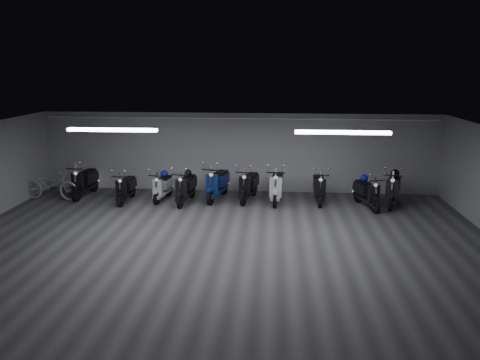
# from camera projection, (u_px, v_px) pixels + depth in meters

# --- Properties ---
(floor) EXTENTS (14.00, 10.00, 0.01)m
(floor) POSITION_uv_depth(u_px,v_px,m) (222.00, 245.00, 11.11)
(floor) COLOR #3D3C3F
(floor) RESTS_ON ground
(ceiling) EXTENTS (14.00, 10.00, 0.01)m
(ceiling) POSITION_uv_depth(u_px,v_px,m) (221.00, 134.00, 10.40)
(ceiling) COLOR gray
(ceiling) RESTS_ON ground
(back_wall) EXTENTS (14.00, 0.01, 2.80)m
(back_wall) POSITION_uv_depth(u_px,v_px,m) (238.00, 153.00, 15.58)
(back_wall) COLOR #97979A
(back_wall) RESTS_ON ground
(front_wall) EXTENTS (14.00, 0.01, 2.80)m
(front_wall) POSITION_uv_depth(u_px,v_px,m) (177.00, 293.00, 5.92)
(front_wall) COLOR #97979A
(front_wall) RESTS_ON ground
(fluor_strip_left) EXTENTS (2.40, 0.18, 0.08)m
(fluor_strip_left) POSITION_uv_depth(u_px,v_px,m) (112.00, 130.00, 11.61)
(fluor_strip_left) COLOR white
(fluor_strip_left) RESTS_ON ceiling
(fluor_strip_right) EXTENTS (2.40, 0.18, 0.08)m
(fluor_strip_right) POSITION_uv_depth(u_px,v_px,m) (343.00, 132.00, 11.16)
(fluor_strip_right) COLOR white
(fluor_strip_right) RESTS_ON ceiling
(conduit) EXTENTS (13.60, 0.05, 0.05)m
(conduit) POSITION_uv_depth(u_px,v_px,m) (238.00, 118.00, 15.20)
(conduit) COLOR white
(conduit) RESTS_ON back_wall
(scooter_0) EXTENTS (0.75, 1.90, 1.39)m
(scooter_0) POSITION_uv_depth(u_px,v_px,m) (84.00, 177.00, 15.05)
(scooter_0) COLOR black
(scooter_0) RESTS_ON floor
(scooter_1) EXTENTS (0.59, 1.67, 1.23)m
(scooter_1) POSITION_uv_depth(u_px,v_px,m) (126.00, 184.00, 14.45)
(scooter_1) COLOR black
(scooter_1) RESTS_ON floor
(scooter_2) EXTENTS (0.76, 1.67, 1.20)m
(scooter_2) POSITION_uv_depth(u_px,v_px,m) (162.00, 183.00, 14.66)
(scooter_2) COLOR #BBBABF
(scooter_2) RESTS_ON floor
(scooter_3) EXTENTS (0.83, 1.87, 1.34)m
(scooter_3) POSITION_uv_depth(u_px,v_px,m) (186.00, 183.00, 14.36)
(scooter_3) COLOR black
(scooter_3) RESTS_ON floor
(scooter_4) EXTENTS (1.08, 2.04, 1.45)m
(scooter_4) POSITION_uv_depth(u_px,v_px,m) (217.00, 179.00, 14.70)
(scooter_4) COLOR navy
(scooter_4) RESTS_ON floor
(scooter_5) EXTENTS (1.01, 1.92, 1.36)m
(scooter_5) POSITION_uv_depth(u_px,v_px,m) (249.00, 181.00, 14.60)
(scooter_5) COLOR black
(scooter_5) RESTS_ON floor
(scooter_6) EXTENTS (0.80, 1.96, 1.42)m
(scooter_6) POSITION_uv_depth(u_px,v_px,m) (277.00, 181.00, 14.43)
(scooter_6) COLOR silver
(scooter_6) RESTS_ON floor
(scooter_7) EXTENTS (0.64, 1.78, 1.31)m
(scooter_7) POSITION_uv_depth(u_px,v_px,m) (319.00, 183.00, 14.41)
(scooter_7) COLOR black
(scooter_7) RESTS_ON floor
(scooter_8) EXTENTS (1.04, 1.80, 1.27)m
(scooter_8) POSITION_uv_depth(u_px,v_px,m) (367.00, 188.00, 13.87)
(scooter_8) COLOR black
(scooter_8) RESTS_ON floor
(scooter_9) EXTENTS (1.21, 1.99, 1.41)m
(scooter_9) POSITION_uv_depth(u_px,v_px,m) (394.00, 184.00, 14.08)
(scooter_9) COLOR black
(scooter_9) RESTS_ON floor
(bicycle) EXTENTS (2.02, 0.86, 1.27)m
(bicycle) POSITION_uv_depth(u_px,v_px,m) (50.00, 181.00, 14.73)
(bicycle) COLOR silver
(bicycle) RESTS_ON floor
(helmet_0) EXTENTS (0.25, 0.25, 0.25)m
(helmet_0) POSITION_uv_depth(u_px,v_px,m) (364.00, 178.00, 14.02)
(helmet_0) COLOR #0D108F
(helmet_0) RESTS_ON scooter_8
(helmet_1) EXTENTS (0.24, 0.24, 0.24)m
(helmet_1) POSITION_uv_depth(u_px,v_px,m) (165.00, 174.00, 14.81)
(helmet_1) COLOR navy
(helmet_1) RESTS_ON scooter_2
(helmet_2) EXTENTS (0.28, 0.28, 0.28)m
(helmet_2) POSITION_uv_depth(u_px,v_px,m) (395.00, 173.00, 14.24)
(helmet_2) COLOR black
(helmet_2) RESTS_ON scooter_9
(helmet_3) EXTENTS (0.24, 0.24, 0.24)m
(helmet_3) POSITION_uv_depth(u_px,v_px,m) (188.00, 173.00, 14.53)
(helmet_3) COLOR black
(helmet_3) RESTS_ON scooter_3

